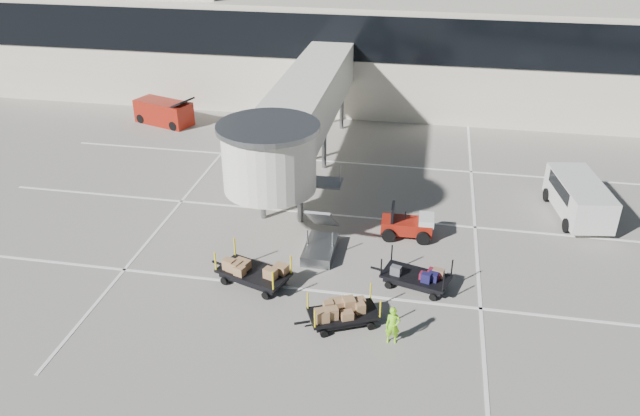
# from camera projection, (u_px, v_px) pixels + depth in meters

# --- Properties ---
(ground) EXTENTS (140.00, 140.00, 0.00)m
(ground) POSITION_uv_depth(u_px,v_px,m) (331.00, 322.00, 25.28)
(ground) COLOR gray
(ground) RESTS_ON ground
(lane_markings) EXTENTS (40.00, 30.00, 0.02)m
(lane_markings) POSITION_uv_depth(u_px,v_px,m) (348.00, 213.00, 33.49)
(lane_markings) COLOR white
(lane_markings) RESTS_ON ground
(terminal) EXTENTS (64.00, 12.11, 15.20)m
(terminal) POSITION_uv_depth(u_px,v_px,m) (390.00, 47.00, 49.44)
(terminal) COLOR beige
(terminal) RESTS_ON ground
(jet_bridge) EXTENTS (5.70, 20.40, 6.03)m
(jet_bridge) POSITION_uv_depth(u_px,v_px,m) (298.00, 116.00, 34.58)
(jet_bridge) COLOR white
(jet_bridge) RESTS_ON ground
(baggage_tug) EXTENTS (2.60, 1.68, 1.68)m
(baggage_tug) POSITION_uv_depth(u_px,v_px,m) (408.00, 225.00, 31.08)
(baggage_tug) COLOR maroon
(baggage_tug) RESTS_ON ground
(suitcase_cart) EXTENTS (3.63, 2.17, 1.40)m
(suitcase_cart) POSITION_uv_depth(u_px,v_px,m) (416.00, 277.00, 27.25)
(suitcase_cart) COLOR black
(suitcase_cart) RESTS_ON ground
(box_cart_near) EXTENTS (3.39, 2.39, 1.33)m
(box_cart_near) POSITION_uv_depth(u_px,v_px,m) (341.00, 313.00, 24.95)
(box_cart_near) COLOR black
(box_cart_near) RESTS_ON ground
(box_cart_far) EXTENTS (3.94, 2.52, 1.52)m
(box_cart_far) POSITION_uv_depth(u_px,v_px,m) (252.00, 272.00, 27.43)
(box_cart_far) COLOR black
(box_cart_far) RESTS_ON ground
(ground_worker) EXTENTS (0.62, 0.45, 1.59)m
(ground_worker) POSITION_uv_depth(u_px,v_px,m) (393.00, 325.00, 23.81)
(ground_worker) COLOR #7CE117
(ground_worker) RESTS_ON ground
(minivan) EXTENTS (2.94, 5.49, 1.98)m
(minivan) POSITION_uv_depth(u_px,v_px,m) (578.00, 195.00, 32.80)
(minivan) COLOR silver
(minivan) RESTS_ON ground
(belt_loader) EXTENTS (4.84, 3.06, 2.19)m
(belt_loader) POSITION_uv_depth(u_px,v_px,m) (164.00, 112.00, 45.44)
(belt_loader) COLOR maroon
(belt_loader) RESTS_ON ground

